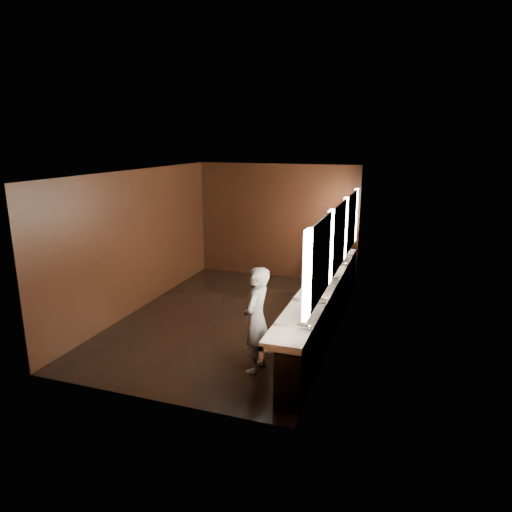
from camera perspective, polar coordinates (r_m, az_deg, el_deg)
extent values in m
plane|color=black|center=(8.93, -3.00, -7.77)|extent=(6.00, 6.00, 0.00)
cube|color=#2D2D2B|center=(8.29, -3.25, 10.46)|extent=(4.00, 6.00, 0.02)
cube|color=black|center=(11.28, 2.59, 4.35)|extent=(4.00, 0.02, 2.80)
cube|color=black|center=(5.94, -14.03, -5.40)|extent=(4.00, 0.02, 2.80)
cube|color=black|center=(9.42, -14.49, 1.89)|extent=(0.02, 6.00, 2.80)
cube|color=black|center=(7.99, 10.31, -0.09)|extent=(0.02, 6.00, 2.80)
cube|color=black|center=(8.32, 8.77, -6.64)|extent=(0.36, 5.40, 0.81)
cube|color=white|center=(8.18, 8.23, -3.66)|extent=(0.55, 5.40, 0.12)
cube|color=white|center=(8.25, 6.54, -4.04)|extent=(0.06, 5.40, 0.18)
cylinder|color=silver|center=(6.08, 6.05, -8.72)|extent=(0.18, 0.04, 0.04)
cylinder|color=silver|center=(7.08, 8.06, -5.36)|extent=(0.18, 0.04, 0.04)
cylinder|color=silver|center=(8.11, 9.55, -2.84)|extent=(0.18, 0.04, 0.04)
cylinder|color=silver|center=(9.16, 10.70, -0.89)|extent=(0.18, 0.04, 0.04)
cylinder|color=silver|center=(10.21, 11.61, 0.65)|extent=(0.18, 0.04, 0.04)
cube|color=#FBE6C7|center=(5.62, 6.39, -2.42)|extent=(0.06, 0.22, 1.15)
cube|color=white|center=(6.37, 8.10, -0.45)|extent=(0.03, 1.32, 1.15)
cube|color=#FBE6C7|center=(7.14, 9.21, 1.13)|extent=(0.06, 0.23, 1.15)
cube|color=white|center=(7.91, 10.32, 2.37)|extent=(0.03, 1.32, 1.15)
cube|color=#FBE6C7|center=(8.69, 11.03, 3.41)|extent=(0.06, 0.23, 1.15)
cube|color=white|center=(9.47, 11.81, 4.27)|extent=(0.03, 1.32, 1.15)
cube|color=#FBE6C7|center=(10.25, 12.31, 5.01)|extent=(0.06, 0.22, 1.15)
imported|color=#98B9E3|center=(6.73, 0.05, -8.00)|extent=(0.41, 0.60, 1.60)
cylinder|color=black|center=(7.04, 4.45, -11.68)|extent=(0.44, 0.44, 0.55)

